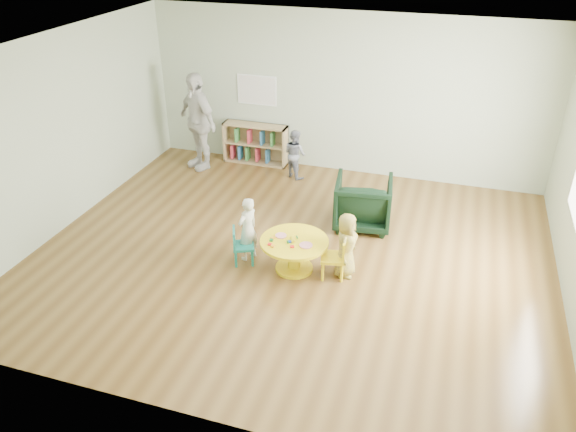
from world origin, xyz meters
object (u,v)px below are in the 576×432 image
object	(u,v)px
bookshelf	(255,144)
child_right	(346,245)
child_left	(248,229)
kid_chair_left	(241,245)
toddler	(295,154)
armchair	(363,203)
adult_caretaker	(197,121)
activity_table	(294,249)
kid_chair_right	(336,256)

from	to	relation	value
bookshelf	child_right	xyz separation A→B (m)	(2.41, -3.11, 0.08)
bookshelf	child_left	xyz separation A→B (m)	(1.06, -3.13, 0.09)
kid_chair_left	toddler	bearing A→B (deg)	159.18
armchair	adult_caretaker	distance (m)	3.54
toddler	adult_caretaker	distance (m)	1.85
kid_chair_left	bookshelf	distance (m)	3.42
child_left	adult_caretaker	bearing A→B (deg)	-120.25
activity_table	child_right	size ratio (longest dim) A/B	1.01
activity_table	child_left	size ratio (longest dim) A/B	0.98
child_right	adult_caretaker	bearing A→B (deg)	55.74
child_left	toddler	distance (m)	2.73
child_left	child_right	distance (m)	1.35
kid_chair_right	child_left	distance (m)	1.26
adult_caretaker	bookshelf	bearing A→B (deg)	61.45
armchair	child_left	size ratio (longest dim) A/B	0.92
activity_table	toddler	world-z (taller)	toddler
bookshelf	kid_chair_right	bearing A→B (deg)	-54.17
kid_chair_left	toddler	size ratio (longest dim) A/B	0.59
child_right	adult_caretaker	size ratio (longest dim) A/B	0.51
activity_table	kid_chair_right	distance (m)	0.56
kid_chair_right	activity_table	bearing A→B (deg)	79.43
kid_chair_right	bookshelf	xyz separation A→B (m)	(-2.31, 3.19, 0.06)
child_right	kid_chair_right	bearing A→B (deg)	131.86
kid_chair_right	adult_caretaker	distance (m)	4.22
activity_table	kid_chair_left	world-z (taller)	kid_chair_left
kid_chair_left	kid_chair_right	xyz separation A→B (m)	(1.30, 0.07, 0.03)
activity_table	toddler	distance (m)	2.93
child_left	armchair	bearing A→B (deg)	159.13
activity_table	child_left	distance (m)	0.70
child_right	toddler	xyz separation A→B (m)	(-1.52, 2.70, -0.01)
child_right	adult_caretaker	distance (m)	4.23
kid_chair_right	armchair	distance (m)	1.44
armchair	child_right	bearing A→B (deg)	83.93
kid_chair_left	child_right	size ratio (longest dim) A/B	0.58
kid_chair_right	child_right	distance (m)	0.20
armchair	toddler	size ratio (longest dim) A/B	0.96
kid_chair_left	armchair	xyz separation A→B (m)	(1.37, 1.50, 0.10)
kid_chair_right	bookshelf	world-z (taller)	bookshelf
adult_caretaker	child_right	bearing A→B (deg)	-6.34
kid_chair_left	toddler	distance (m)	2.86
activity_table	bookshelf	world-z (taller)	bookshelf
kid_chair_left	child_left	size ratio (longest dim) A/B	0.57
adult_caretaker	activity_table	bearing A→B (deg)	-13.79
activity_table	child_left	xyz separation A→B (m)	(-0.68, 0.08, 0.15)
child_right	adult_caretaker	xyz separation A→B (m)	(-3.31, 2.60, 0.43)
child_left	kid_chair_left	bearing A→B (deg)	0.56
toddler	adult_caretaker	xyz separation A→B (m)	(-1.80, -0.11, 0.44)
child_right	toddler	bearing A→B (deg)	33.12
kid_chair_right	child_left	size ratio (longest dim) A/B	0.62
child_left	child_right	world-z (taller)	child_left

